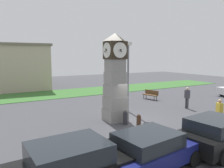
% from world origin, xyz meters
% --- Properties ---
extents(ground_plane, '(69.51, 69.51, 0.00)m').
position_xyz_m(ground_plane, '(0.00, 0.00, 0.00)').
color(ground_plane, '#424247').
extents(clock_tower, '(1.54, 1.56, 5.74)m').
position_xyz_m(clock_tower, '(-1.14, 0.67, 2.77)').
color(clock_tower, gray).
rests_on(clock_tower, ground_plane).
extents(bollard_near_tower, '(0.30, 0.30, 0.90)m').
position_xyz_m(bollard_near_tower, '(-1.02, -0.39, 0.45)').
color(bollard_near_tower, '#333338').
rests_on(bollard_near_tower, ground_plane).
extents(bollard_mid_row, '(0.26, 0.26, 0.95)m').
position_xyz_m(bollard_mid_row, '(-0.97, -1.73, 0.48)').
color(bollard_mid_row, brown).
rests_on(bollard_mid_row, ground_plane).
extents(bollard_far_row, '(0.21, 0.21, 0.95)m').
position_xyz_m(bollard_far_row, '(-1.20, -3.16, 0.48)').
color(bollard_far_row, '#333338').
rests_on(bollard_far_row, ground_plane).
extents(car_navy_sedan, '(4.47, 2.29, 1.59)m').
position_xyz_m(car_navy_sedan, '(-6.09, -5.24, 0.80)').
color(car_navy_sedan, black).
rests_on(car_navy_sedan, ground_plane).
extents(car_near_tower, '(4.35, 2.38, 1.43)m').
position_xyz_m(car_near_tower, '(-3.09, -5.39, 0.74)').
color(car_near_tower, navy).
rests_on(car_near_tower, ground_plane).
extents(car_by_building, '(4.38, 2.41, 1.52)m').
position_xyz_m(car_by_building, '(0.56, -5.59, 0.78)').
color(car_by_building, black).
rests_on(car_by_building, ground_plane).
extents(bench, '(0.88, 1.68, 0.90)m').
position_xyz_m(bench, '(5.64, 5.14, 0.52)').
color(bench, brown).
rests_on(bench, ground_plane).
extents(pedestrian_near_bench, '(0.38, 0.46, 1.72)m').
position_xyz_m(pedestrian_near_bench, '(3.60, -3.65, 0.99)').
color(pedestrian_near_bench, red).
rests_on(pedestrian_near_bench, ground_plane).
extents(pedestrian_crossing_lot, '(0.29, 0.43, 1.77)m').
position_xyz_m(pedestrian_crossing_lot, '(5.68, 0.62, 1.02)').
color(pedestrian_crossing_lot, '#3F3F47').
rests_on(pedestrian_crossing_lot, ground_plane).
extents(street_lamp_near_road, '(0.50, 0.24, 5.33)m').
position_xyz_m(street_lamp_near_road, '(0.92, 2.20, 3.14)').
color(street_lamp_near_road, slate).
rests_on(street_lamp_near_road, ground_plane).
extents(grass_verge_far, '(41.71, 5.74, 0.04)m').
position_xyz_m(grass_verge_far, '(2.01, 12.74, 0.02)').
color(grass_verge_far, '#386B2D').
rests_on(grass_verge_far, ground_plane).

